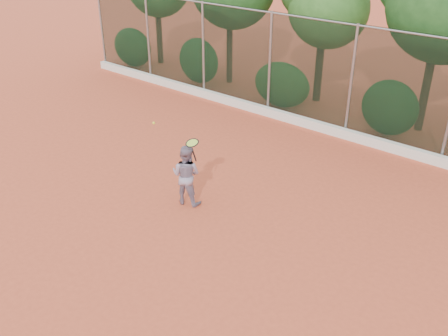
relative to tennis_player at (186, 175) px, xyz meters
The scene contains 6 objects.
ground 1.57m from the tennis_player, 39.00° to the right, with size 80.00×80.00×0.00m, color #C44D2E.
concrete_curb 6.08m from the tennis_player, 79.84° to the left, with size 24.00×0.20×0.30m, color silver.
tennis_player is the anchor object (origin of this frame).
chainlink_fence 6.32m from the tennis_player, 80.13° to the left, with size 24.09×0.09×3.50m.
tennis_racket 0.91m from the tennis_player, ahead, with size 0.33×0.32×0.57m.
tennis_ball_in_flight 1.46m from the tennis_player, behind, with size 0.07×0.07×0.07m.
Camera 1 is at (6.36, -6.62, 6.46)m, focal length 40.00 mm.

